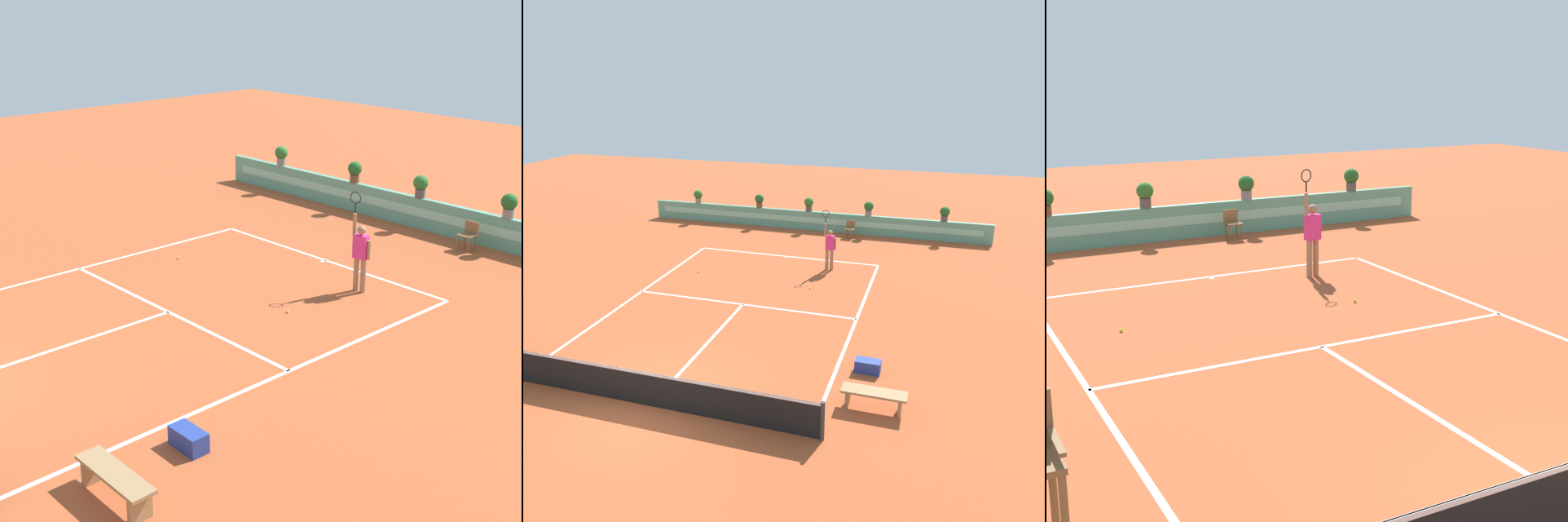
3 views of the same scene
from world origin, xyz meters
TOP-DOWN VIEW (x-y plane):
  - ground_plane at (0.00, 6.00)m, footprint 60.00×60.00m
  - court_lines at (0.00, 6.72)m, footprint 8.32×11.94m
  - net at (0.00, 0.00)m, footprint 8.92×0.10m
  - back_wall_barrier at (0.00, 16.39)m, footprint 18.00×0.21m
  - ball_kid_chair at (2.18, 15.66)m, footprint 0.44×0.44m
  - bench_courtside at (5.36, 1.51)m, footprint 1.60×0.44m
  - gear_bag at (4.96, 3.19)m, footprint 0.70×0.37m
  - tennis_player at (2.19, 10.78)m, footprint 0.61×0.30m
  - tennis_ball_near_baseline at (-2.93, 8.89)m, footprint 0.07×0.07m
  - tennis_ball_mid_court at (1.96, 8.47)m, footprint 0.07×0.07m
  - potted_plant_centre at (-0.16, 16.39)m, footprint 0.48×0.48m
  - potted_plant_left at (-2.89, 16.39)m, footprint 0.48×0.48m
  - potted_plant_right at (2.96, 16.39)m, footprint 0.48×0.48m
  - potted_plant_far_left at (-6.49, 16.39)m, footprint 0.48×0.48m
  - potted_plant_far_right at (6.66, 16.39)m, footprint 0.48×0.48m

SIDE VIEW (x-z plane):
  - ground_plane at x=0.00m, z-range 0.00..0.00m
  - court_lines at x=0.00m, z-range 0.00..0.01m
  - tennis_ball_near_baseline at x=-2.93m, z-range 0.00..0.07m
  - tennis_ball_mid_court at x=1.96m, z-range 0.00..0.07m
  - gear_bag at x=4.96m, z-range 0.00..0.36m
  - bench_courtside at x=5.36m, z-range 0.12..0.63m
  - ball_kid_chair at x=2.18m, z-range 0.05..0.90m
  - back_wall_barrier at x=0.00m, z-range 0.00..1.00m
  - net at x=0.00m, z-range 0.01..1.01m
  - tennis_player at x=2.19m, z-range -0.24..2.34m
  - potted_plant_centre at x=-0.16m, z-range 1.05..1.78m
  - potted_plant_left at x=-2.89m, z-range 1.05..1.78m
  - potted_plant_right at x=2.96m, z-range 1.05..1.78m
  - potted_plant_far_left at x=-6.49m, z-range 1.05..1.78m
  - potted_plant_far_right at x=6.66m, z-range 1.05..1.78m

